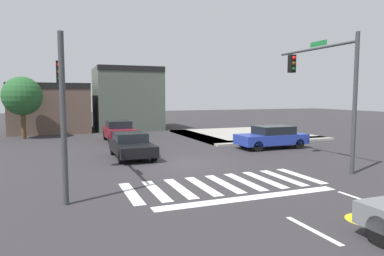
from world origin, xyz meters
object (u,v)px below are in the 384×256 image
car_blue (272,137)px  roadside_tree (22,96)px  car_black (132,145)px  car_maroon (119,131)px  traffic_signal_southeast (324,78)px  traffic_signal_southwest (61,86)px

car_blue → roadside_tree: 19.44m
car_blue → car_black: (-9.19, -0.06, -0.07)m
roadside_tree → car_black: bearing=-61.2°
car_maroon → roadside_tree: bearing=-123.2°
car_black → traffic_signal_southeast: bearing=55.4°
traffic_signal_southeast → roadside_tree: (-14.48, 17.12, -0.88)m
traffic_signal_southeast → roadside_tree: traffic_signal_southeast is taller
traffic_signal_southwest → car_blue: (12.79, 5.46, -3.01)m
traffic_signal_southwest → roadside_tree: size_ratio=1.09×
car_black → roadside_tree: 13.38m
car_blue → roadside_tree: size_ratio=0.93×
traffic_signal_southwest → car_blue: bearing=-66.9°
car_blue → car_black: size_ratio=1.10×
traffic_signal_southeast → traffic_signal_southwest: 11.78m
traffic_signal_southwest → roadside_tree: traffic_signal_southwest is taller
traffic_signal_southeast → car_blue: size_ratio=1.34×
traffic_signal_southeast → car_blue: (1.02, 5.69, -3.50)m
traffic_signal_southwest → traffic_signal_southeast: bearing=-91.1°
car_blue → car_maroon: 11.16m
traffic_signal_southeast → roadside_tree: size_ratio=1.24×
traffic_signal_southeast → roadside_tree: 22.44m
traffic_signal_southwest → roadside_tree: bearing=9.1°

